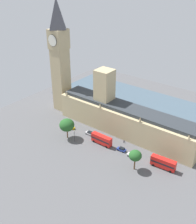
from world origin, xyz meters
name	(u,v)px	position (x,y,z in m)	size (l,w,h in m)	color
ground_plane	(123,133)	(0.00, 0.00, 0.00)	(144.28, 144.28, 0.00)	#565659
river_thames	(155,108)	(-34.46, 0.00, 0.12)	(42.24, 129.86, 0.25)	#475B6B
parliament_building	(123,117)	(-1.99, -1.57, 7.96)	(14.05, 74.28, 30.04)	tan
clock_tower	(60,55)	(-1.68, -43.15, 32.00)	(8.74, 8.74, 61.78)	tan
car_yellow_cab_trailing	(71,127)	(12.40, -23.94, 0.88)	(1.89, 4.27, 1.74)	gold
car_silver_leading	(90,133)	(11.00, -12.48, 0.89)	(2.01, 4.79, 1.74)	#B7B7BC
double_decker_bus_corner	(102,139)	(13.83, -3.09, 2.63)	(2.65, 10.50, 4.75)	red
car_blue_by_river_gate	(122,149)	(12.61, 7.31, 0.89)	(2.15, 4.29, 1.74)	navy
car_white_midblock	(132,155)	(13.43, 13.16, 0.89)	(1.96, 4.06, 1.74)	silver
double_decker_bus_opposite_hall	(163,163)	(12.06, 27.33, 2.63)	(3.28, 10.65, 4.75)	red
pedestrian_near_tower	(124,141)	(6.40, 4.63, 0.68)	(0.59, 0.64, 1.50)	black
plane_tree_far_end	(135,156)	(19.86, 18.34, 6.83)	(5.27, 5.27, 9.12)	brown
plane_tree_under_trees	(67,125)	(19.64, -19.51, 7.13)	(7.20, 7.20, 10.21)	brown
street_lamp_kerbside	(74,134)	(20.14, -14.48, 4.39)	(0.56, 0.56, 6.28)	black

